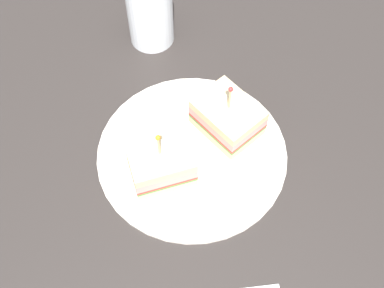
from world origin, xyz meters
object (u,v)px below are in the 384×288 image
(sandwich_half_back, at_px, (228,117))
(drink_glass, at_px, (150,14))
(plate, at_px, (192,153))
(sandwich_half_front, at_px, (161,163))

(sandwich_half_back, height_order, drink_glass, drink_glass)
(plate, xyz_separation_m, drink_glass, (-0.16, 0.18, 0.05))
(sandwich_half_front, bearing_deg, sandwich_half_back, 64.78)
(sandwich_half_front, bearing_deg, plate, 64.69)
(sandwich_half_front, distance_m, drink_glass, 0.27)
(sandwich_half_back, bearing_deg, plate, -115.16)
(plate, height_order, drink_glass, drink_glass)
(sandwich_half_front, distance_m, sandwich_half_back, 0.12)
(sandwich_half_front, xyz_separation_m, sandwich_half_back, (0.05, 0.11, -0.00))
(sandwich_half_back, distance_m, drink_glass, 0.23)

